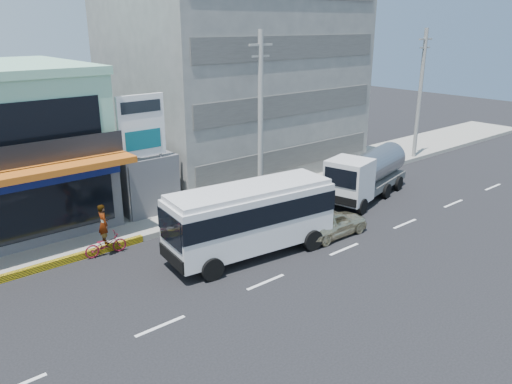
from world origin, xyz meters
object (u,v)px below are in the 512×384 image
Objects in this scene: satellite_dish at (137,151)px; utility_pole_near at (260,119)px; utility_pole_far at (420,95)px; minibus at (251,214)px; motorcycle_rider at (105,238)px; concrete_building at (234,72)px; tanker_truck at (366,174)px; sedan at (331,223)px; billboard at (142,133)px.

utility_pole_near is (6.00, -3.60, 1.57)m from satellite_dish.
utility_pole_far is 21.56m from minibus.
concrete_building is at bearing 30.39° from motorcycle_rider.
concrete_building is 2.06× the size of tanker_truck.
satellite_dish is 0.15× the size of utility_pole_far.
minibus is (1.24, -8.49, -1.59)m from satellite_dish.
tanker_truck reaches higher than motorcycle_rider.
concrete_building is 6.39× the size of motorcycle_rider.
satellite_dish is at bearing 32.13° from sedan.
billboard is 7.52m from minibus.
billboard reaches higher than minibus.
minibus is (-20.76, -4.89, -3.16)m from utility_pole_far.
utility_pole_far is 11.40m from tanker_truck.
concrete_building is 17.36m from motorcycle_rider.
utility_pole_far is at bearing -4.57° from billboard.
utility_pole_near is at bearing 45.80° from minibus.
minibus is (-4.76, -4.89, -3.16)m from utility_pole_near.
concrete_building reaches higher than utility_pole_near.
minibus reaches higher than motorcycle_rider.
utility_pole_far is 1.22× the size of minibus.
billboard is at bearing -105.52° from satellite_dish.
utility_pole_far is at bearing -9.29° from satellite_dish.
satellite_dish is 0.22× the size of billboard.
utility_pole_far is at bearing -32.35° from concrete_building.
minibus is (1.74, -6.69, -2.94)m from billboard.
concrete_building reaches higher than motorcycle_rider.
billboard reaches higher than satellite_dish.
satellite_dish is at bearing 74.48° from billboard.
billboard is 0.89× the size of tanker_truck.
utility_pole_near is 7.39m from sedan.
billboard is at bearing 34.55° from motorcycle_rider.
billboard is at bearing 175.43° from utility_pole_far.
tanker_truck is at bearing -30.18° from utility_pole_near.
minibus is (-8.76, -12.49, -5.02)m from concrete_building.
tanker_truck is (12.19, -5.11, -3.35)m from billboard.
sedan is (6.21, -7.70, -4.22)m from billboard.
minibus is 1.97× the size of sedan.
sedan is 0.54× the size of tanker_truck.
motorcycle_rider is (-26.00, -0.61, -4.32)m from utility_pole_far.
satellite_dish is at bearing 149.04° from utility_pole_near.
utility_pole_far is at bearing 0.00° from utility_pole_near.
utility_pole_near reaches higher than tanker_truck.
satellite_dish is 8.73m from minibus.
concrete_building is 3.85× the size of sedan.
utility_pole_near is at bearing -117.76° from concrete_building.
tanker_truck is 3.10× the size of motorcycle_rider.
utility_pole_near is 3.99× the size of motorcycle_rider.
tanker_truck is at bearing -22.74° from billboard.
minibus is at bearing -75.40° from billboard.
motorcycle_rider is (-3.50, -2.41, -4.10)m from billboard.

